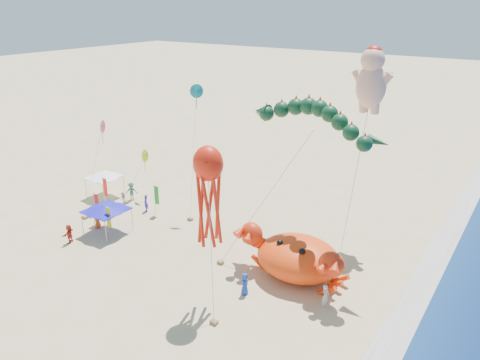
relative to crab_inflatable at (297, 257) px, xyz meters
name	(u,v)px	position (x,y,z in m)	size (l,w,h in m)	color
ground	(247,270)	(-3.68, -1.31, -1.71)	(320.00, 320.00, 0.00)	#D1B784
foam_strip	(401,324)	(8.32, -1.31, -1.70)	(320.00, 320.00, 0.00)	silver
crab_inflatable	(297,257)	(0.00, 0.00, 0.00)	(8.87, 6.08, 3.89)	#FF400D
dragon_kite	(312,123)	(-0.63, 2.63, 9.74)	(11.15, 6.41, 12.68)	#0D331C
cherub_kite	(372,78)	(1.22, 9.39, 12.25)	(3.01, 9.67, 16.52)	#FFB79B
octopus_kite	(209,189)	(-3.69, -5.93, 6.75)	(3.08, 3.22, 11.34)	red
canopy_blue	(106,208)	(-17.63, -3.05, 0.73)	(3.67, 3.67, 2.71)	gray
canopy_white	(104,175)	(-24.36, 2.53, 0.73)	(3.33, 3.33, 2.71)	gray
feather_flags	(117,201)	(-18.79, -0.76, 0.30)	(6.34, 6.05, 3.20)	gray
beachgoers	(139,221)	(-15.71, -1.08, -0.84)	(25.84, 11.25, 1.89)	#D64722
small_kites	(145,135)	(-18.87, 3.64, 5.76)	(9.99, 7.70, 12.63)	#FF5472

